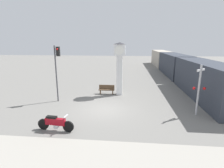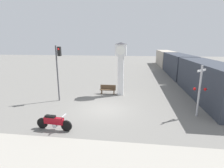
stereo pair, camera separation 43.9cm
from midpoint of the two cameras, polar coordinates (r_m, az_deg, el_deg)
The scene contains 7 objects.
ground_plane at distance 14.03m, azimuth -1.68°, elevation -8.24°, with size 120.00×120.00×0.00m, color slate.
motorcycle at distance 11.24m, azimuth -17.35°, elevation -11.82°, with size 2.29×0.50×1.01m.
clock_tower at distance 17.30m, azimuth 3.65°, elevation 7.58°, with size 1.27×1.27×5.21m.
freight_train at distance 30.52m, azimuth 21.01°, elevation 5.89°, with size 2.80×36.73×3.40m.
traffic_light at distance 15.97m, azimuth -16.39°, elevation 6.32°, with size 0.50×0.35×4.94m.
railroad_crossing_signal at distance 13.70m, azimuth 27.52°, elevation -1.49°, with size 0.90×0.82×3.67m.
bench at distance 18.02m, azimuth -0.65°, elevation -1.70°, with size 1.60×0.44×0.92m.
Camera 2 is at (2.33, -12.86, 5.13)m, focal length 28.00 mm.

